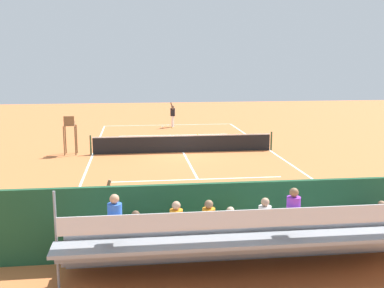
# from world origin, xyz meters

# --- Properties ---
(ground_plane) EXTENTS (60.00, 60.00, 0.00)m
(ground_plane) POSITION_xyz_m (0.00, 0.00, 0.00)
(ground_plane) COLOR #C66B38
(court_line_markings) EXTENTS (10.10, 22.20, 0.01)m
(court_line_markings) POSITION_xyz_m (0.00, -0.04, 0.00)
(court_line_markings) COLOR white
(court_line_markings) RESTS_ON ground
(tennis_net) EXTENTS (10.30, 0.10, 1.07)m
(tennis_net) POSITION_xyz_m (0.00, 0.00, 0.50)
(tennis_net) COLOR black
(tennis_net) RESTS_ON ground
(backdrop_wall) EXTENTS (18.00, 0.16, 2.00)m
(backdrop_wall) POSITION_xyz_m (0.00, 14.00, 1.00)
(backdrop_wall) COLOR #1E4C2D
(backdrop_wall) RESTS_ON ground
(bleacher_stand) EXTENTS (9.06, 2.40, 2.48)m
(bleacher_stand) POSITION_xyz_m (0.04, 15.35, 0.97)
(bleacher_stand) COLOR gray
(bleacher_stand) RESTS_ON ground
(umpire_chair) EXTENTS (0.67, 0.67, 2.14)m
(umpire_chair) POSITION_xyz_m (6.20, -0.15, 1.31)
(umpire_chair) COLOR brown
(umpire_chair) RESTS_ON ground
(courtside_bench) EXTENTS (1.80, 0.40, 0.93)m
(courtside_bench) POSITION_xyz_m (-2.57, 13.27, 0.56)
(courtside_bench) COLOR #33383D
(courtside_bench) RESTS_ON ground
(equipment_bag) EXTENTS (0.90, 0.36, 0.36)m
(equipment_bag) POSITION_xyz_m (-1.15, 13.40, 0.18)
(equipment_bag) COLOR black
(equipment_bag) RESTS_ON ground
(tennis_player) EXTENTS (0.46, 0.56, 1.93)m
(tennis_player) POSITION_xyz_m (-0.25, -9.83, 1.02)
(tennis_player) COLOR white
(tennis_player) RESTS_ON ground
(tennis_racket) EXTENTS (0.31, 0.57, 0.03)m
(tennis_racket) POSITION_xyz_m (0.53, -10.18, 0.01)
(tennis_racket) COLOR black
(tennis_racket) RESTS_ON ground
(tennis_ball_near) EXTENTS (0.07, 0.07, 0.07)m
(tennis_ball_near) POSITION_xyz_m (-1.64, -5.92, 0.03)
(tennis_ball_near) COLOR #CCDB33
(tennis_ball_near) RESTS_ON ground
(tennis_ball_far) EXTENTS (0.07, 0.07, 0.07)m
(tennis_ball_far) POSITION_xyz_m (-0.11, -9.24, 0.03)
(tennis_ball_far) COLOR #CCDB33
(tennis_ball_far) RESTS_ON ground
(line_judge) EXTENTS (0.37, 0.54, 1.93)m
(line_judge) POSITION_xyz_m (3.49, 13.24, 1.02)
(line_judge) COLOR #232328
(line_judge) RESTS_ON ground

